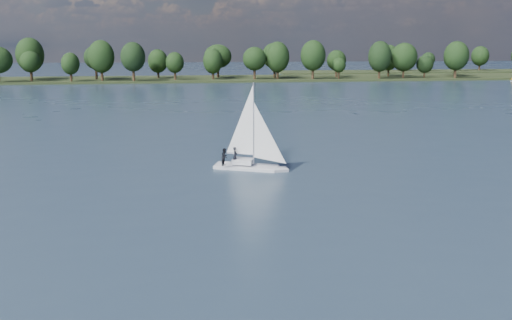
{
  "coord_description": "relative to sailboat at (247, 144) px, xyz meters",
  "views": [
    {
      "loc": [
        -1.96,
        -16.53,
        13.48
      ],
      "look_at": [
        6.08,
        37.24,
        2.5
      ],
      "focal_mm": 40.0,
      "sensor_mm": 36.0,
      "label": 1
    }
  ],
  "objects": [
    {
      "name": "ground",
      "position": [
        -6.14,
        55.52,
        -2.79
      ],
      "size": [
        700.0,
        700.0,
        0.0
      ],
      "primitive_type": "plane",
      "color": "#233342",
      "rests_on": "ground"
    },
    {
      "name": "far_shore",
      "position": [
        -6.14,
        167.52,
        -2.79
      ],
      "size": [
        660.0,
        40.0,
        1.5
      ],
      "primitive_type": "cube",
      "color": "black",
      "rests_on": "ground"
    },
    {
      "name": "far_shore_back",
      "position": [
        153.86,
        215.52,
        -2.79
      ],
      "size": [
        220.0,
        30.0,
        1.4
      ],
      "primitive_type": "cube",
      "color": "black",
      "rests_on": "ground"
    },
    {
      "name": "sailboat",
      "position": [
        0.0,
        0.0,
        0.0
      ],
      "size": [
        7.8,
        5.13,
        10.02
      ],
      "rotation": [
        0.0,
        0.0,
        -0.43
      ],
      "color": "silver",
      "rests_on": "ground"
    },
    {
      "name": "treeline",
      "position": [
        -9.91,
        162.85,
        5.31
      ],
      "size": [
        563.31,
        74.21,
        17.97
      ],
      "color": "black",
      "rests_on": "ground"
    }
  ]
}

